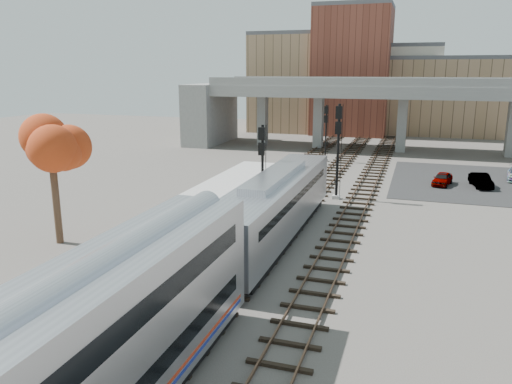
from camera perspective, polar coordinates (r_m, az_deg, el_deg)
The scene contains 14 objects.
ground at distance 26.67m, azimuth -3.60°, elevation -9.37°, with size 160.00×160.00×0.00m, color #47423D.
platform at distance 29.89m, azimuth -16.73°, elevation -6.98°, with size 4.50×60.00×0.35m, color #9E9E99.
yellow_strip at distance 28.83m, azimuth -13.62°, elevation -7.18°, with size 0.70×60.00×0.01m, color yellow.
tracks at distance 37.66m, azimuth 4.76°, elevation -2.28°, with size 10.70×95.00×0.25m.
overpass at distance 68.03m, azimuth 14.69°, elevation 9.43°, with size 54.00×12.00×9.50m.
buildings_far at distance 89.70m, azimuth 13.34°, elevation 11.79°, with size 43.00×21.00×20.60m.
parking_lot at distance 52.03m, azimuth 23.04°, elevation 1.09°, with size 14.00×18.00×0.04m, color black.
locomotive at distance 31.10m, azimuth 2.22°, elevation -1.50°, with size 3.02×19.05×4.10m.
signal_mast_near at distance 35.12m, azimuth 0.71°, elevation 2.04°, with size 0.60×0.64×6.79m.
signal_mast_mid at distance 41.30m, azimuth 9.32°, elevation 4.63°, with size 0.60×0.64×7.84m.
signal_mast_far at distance 58.83m, azimuth 7.97°, elevation 6.52°, with size 0.60×0.64×6.55m.
tree at distance 32.19m, azimuth -22.41°, elevation 4.88°, with size 3.60×3.60×8.18m.
car_a at distance 49.44m, azimuth 20.53°, elevation 1.43°, with size 1.40×3.48×1.19m, color #99999E.
car_b at distance 49.89m, azimuth 24.32°, elevation 1.21°, with size 1.31×3.76×1.24m, color #99999E.
Camera 1 is at (9.18, -22.74, 10.49)m, focal length 35.00 mm.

